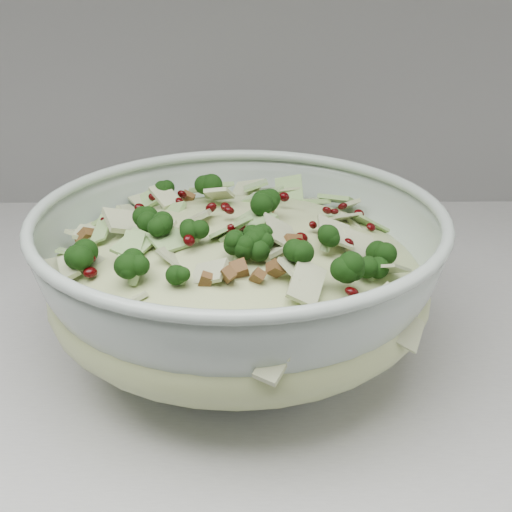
{
  "coord_description": "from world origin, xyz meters",
  "views": [
    {
      "loc": [
        0.56,
        1.08,
        1.24
      ],
      "look_at": [
        0.57,
        1.59,
        1.0
      ],
      "focal_mm": 50.0,
      "sensor_mm": 36.0,
      "label": 1
    }
  ],
  "objects": [
    {
      "name": "mixing_bowl",
      "position": [
        0.55,
        1.6,
        0.97
      ],
      "size": [
        0.37,
        0.37,
        0.13
      ],
      "rotation": [
        0.0,
        0.0,
        0.12
      ],
      "color": "#AEBFB2",
      "rests_on": "counter"
    },
    {
      "name": "salad",
      "position": [
        0.55,
        1.6,
        0.99
      ],
      "size": [
        0.32,
        0.32,
        0.14
      ],
      "rotation": [
        0.0,
        0.0,
        0.03
      ],
      "color": "#C5D08E",
      "rests_on": "mixing_bowl"
    }
  ]
}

